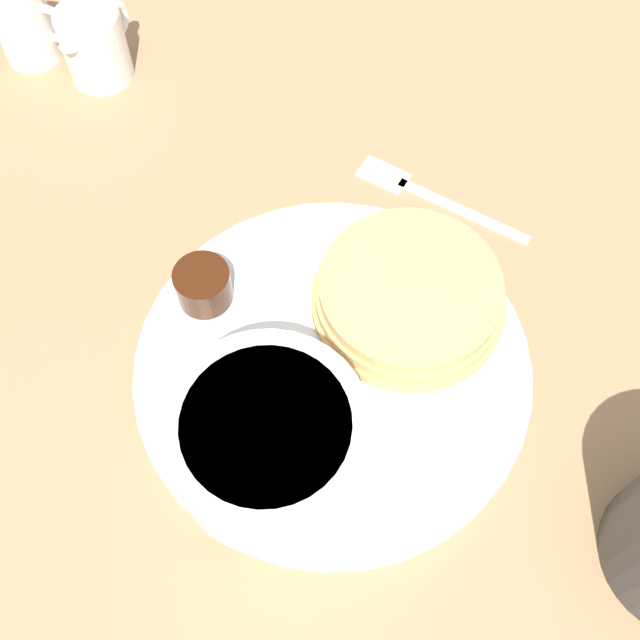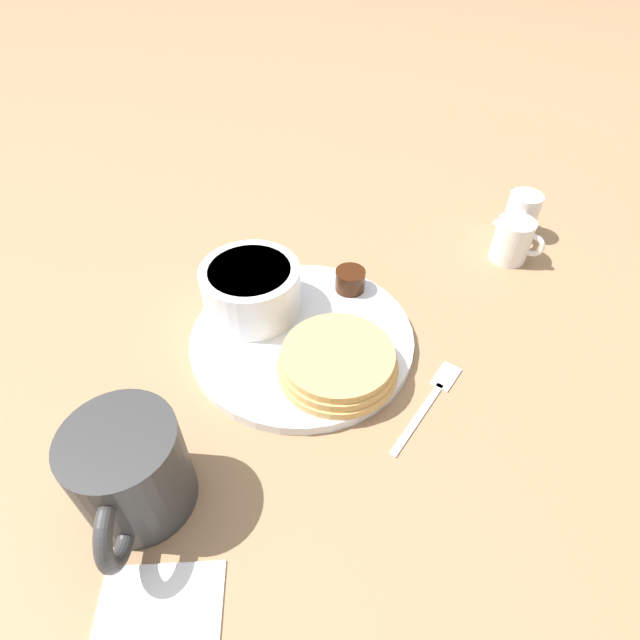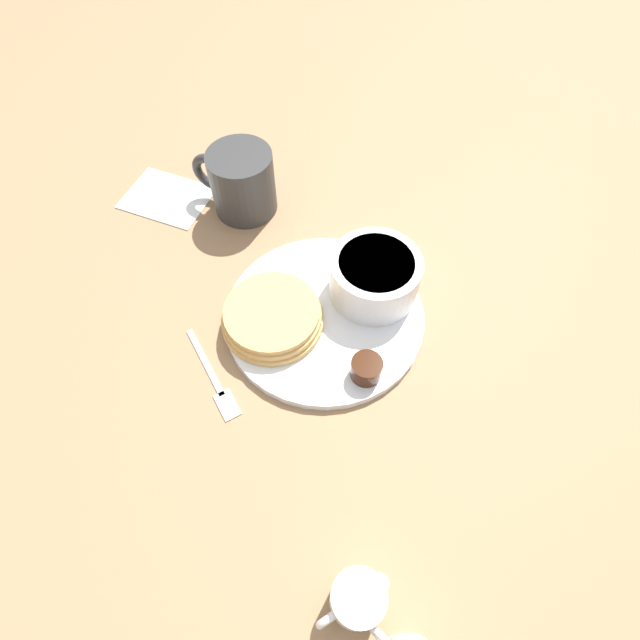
# 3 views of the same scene
# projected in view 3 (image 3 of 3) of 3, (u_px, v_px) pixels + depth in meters

# --- Properties ---
(ground_plane) EXTENTS (4.00, 4.00, 0.00)m
(ground_plane) POSITION_uv_depth(u_px,v_px,m) (324.00, 319.00, 0.63)
(ground_plane) COLOR #93704C
(plate) EXTENTS (0.25, 0.25, 0.01)m
(plate) POSITION_uv_depth(u_px,v_px,m) (324.00, 316.00, 0.62)
(plate) COLOR white
(plate) RESTS_ON ground_plane
(pancake_stack) EXTENTS (0.12, 0.12, 0.03)m
(pancake_stack) POSITION_uv_depth(u_px,v_px,m) (272.00, 316.00, 0.60)
(pancake_stack) COLOR tan
(pancake_stack) RESTS_ON plate
(bowl) EXTENTS (0.11, 0.11, 0.06)m
(bowl) POSITION_uv_depth(u_px,v_px,m) (375.00, 276.00, 0.61)
(bowl) COLOR white
(bowl) RESTS_ON plate
(syrup_cup) EXTENTS (0.04, 0.04, 0.03)m
(syrup_cup) POSITION_uv_depth(u_px,v_px,m) (366.00, 369.00, 0.56)
(syrup_cup) COLOR #38190A
(syrup_cup) RESTS_ON plate
(butter_ramekin) EXTENTS (0.04, 0.04, 0.04)m
(butter_ramekin) POSITION_uv_depth(u_px,v_px,m) (394.00, 285.00, 0.62)
(butter_ramekin) COLOR white
(butter_ramekin) RESTS_ON plate
(coffee_mug) EXTENTS (0.12, 0.09, 0.09)m
(coffee_mug) POSITION_uv_depth(u_px,v_px,m) (241.00, 182.00, 0.69)
(coffee_mug) COLOR #333333
(coffee_mug) RESTS_ON ground_plane
(creamer_pitcher_near) EXTENTS (0.05, 0.06, 0.06)m
(creamer_pitcher_near) POSITION_uv_depth(u_px,v_px,m) (357.00, 600.00, 0.44)
(creamer_pitcher_near) COLOR white
(creamer_pitcher_near) RESTS_ON ground_plane
(fork) EXTENTS (0.11, 0.09, 0.00)m
(fork) POSITION_uv_depth(u_px,v_px,m) (216.00, 383.00, 0.58)
(fork) COLOR silver
(fork) RESTS_ON ground_plane
(napkin) EXTENTS (0.12, 0.09, 0.00)m
(napkin) POSITION_uv_depth(u_px,v_px,m) (167.00, 197.00, 0.74)
(napkin) COLOR white
(napkin) RESTS_ON ground_plane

